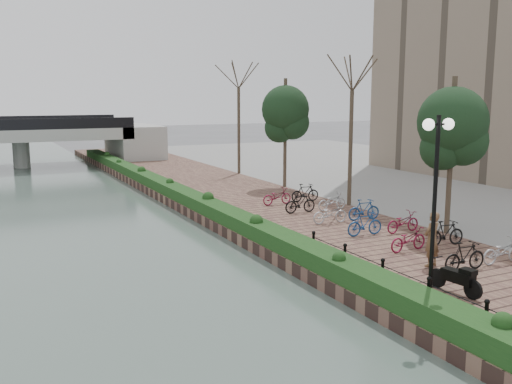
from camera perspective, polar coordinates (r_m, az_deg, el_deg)
ground at (r=14.22m, az=21.00°, el=-16.98°), size 220.00×220.00×0.00m
promenade at (r=29.90m, az=1.33°, el=-1.92°), size 8.00×75.00×0.50m
inland_pavement at (r=39.82m, az=22.18°, el=0.26°), size 24.00×75.00×0.50m
hedge at (r=30.70m, az=-6.48°, el=-0.63°), size 1.10×56.00×0.60m
chain_fence at (r=16.09m, az=19.33°, el=-10.43°), size 0.10×14.10×0.70m
lamppost at (r=16.18m, az=17.57°, el=2.09°), size 1.02×0.32×5.21m
motorcycle at (r=17.79m, az=19.28°, el=-8.05°), size 0.65×1.60×0.97m
pedestrian at (r=20.18m, az=17.17°, el=-4.52°), size 0.77×0.60×1.88m
bicycle_parking at (r=24.43m, az=12.65°, el=-3.04°), size 2.40×17.32×1.00m
street_trees at (r=27.62m, az=13.46°, el=4.07°), size 3.20×37.12×6.80m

